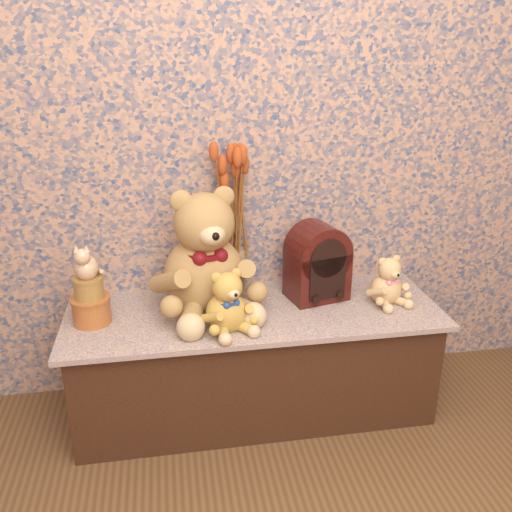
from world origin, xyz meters
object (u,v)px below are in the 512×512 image
Objects in this scene: teddy_small at (387,277)px; cat_figurine at (85,260)px; biscuit_tin_lower at (92,310)px; teddy_large at (203,245)px; cathedral_radio at (317,261)px; teddy_medium at (226,298)px; ceramic_vase at (232,271)px.

cat_figurine is at bearing 165.35° from teddy_small.
biscuit_tin_lower is 0.20m from cat_figurine.
teddy_large reaches higher than cathedral_radio.
teddy_small reaches higher than biscuit_tin_lower.
cat_figurine is at bearing 171.48° from cathedral_radio.
cathedral_radio is at bearing -10.28° from teddy_large.
teddy_medium reaches higher than ceramic_vase.
teddy_small is 0.62m from ceramic_vase.
cathedral_radio reaches higher than biscuit_tin_lower.
ceramic_vase is 1.34× the size of cat_figurine.
biscuit_tin_lower is (-1.13, 0.01, -0.05)m from teddy_small.
cat_figurine is (-0.54, -0.18, 0.16)m from ceramic_vase.
cat_figurine is at bearing 145.36° from teddy_medium.
biscuit_tin_lower is (-0.42, -0.06, -0.21)m from teddy_large.
ceramic_vase is 0.59m from cat_figurine.
ceramic_vase is at bearing 26.04° from cat_figurine.
teddy_small is at bearing -10.05° from teddy_medium.
ceramic_vase is (0.12, 0.12, -0.17)m from teddy_large.
cathedral_radio is 0.88m from biscuit_tin_lower.
teddy_medium reaches higher than biscuit_tin_lower.
cat_figurine is (0.00, 0.00, 0.20)m from biscuit_tin_lower.
cathedral_radio is (0.39, 0.20, 0.03)m from teddy_medium.
teddy_medium is 1.81× the size of cat_figurine.
teddy_large is 0.46m from cathedral_radio.
cathedral_radio is 2.29× the size of cat_figurine.
teddy_small is at bearing -18.08° from teddy_large.
ceramic_vase is (-0.58, 0.20, -0.01)m from teddy_small.
ceramic_vase is at bearing 33.08° from teddy_large.
cathedral_radio is at bearing 12.37° from cat_figurine.
teddy_large is at bearing 88.59° from teddy_medium.
ceramic_vase is 1.33× the size of biscuit_tin_lower.
biscuit_tin_lower is at bearing 165.35° from teddy_small.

